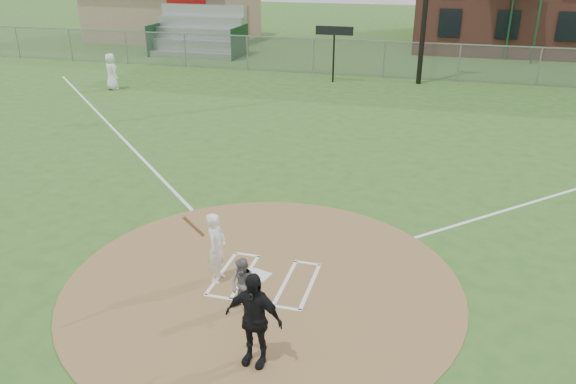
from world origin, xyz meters
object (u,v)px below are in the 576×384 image
(catcher, at_px, (243,286))
(ondeck_player, at_px, (111,72))
(umpire, at_px, (253,319))
(home_plate, at_px, (257,276))
(batter_at_plate, at_px, (216,247))

(catcher, bearing_deg, ondeck_player, 144.13)
(ondeck_player, bearing_deg, catcher, 161.30)
(umpire, xyz_separation_m, ondeck_player, (-13.64, 17.83, 0.01))
(home_plate, bearing_deg, batter_at_plate, -157.33)
(umpire, relative_size, batter_at_plate, 0.98)
(home_plate, relative_size, catcher, 0.42)
(umpire, bearing_deg, ondeck_player, 132.94)
(umpire, relative_size, ondeck_player, 0.96)
(catcher, bearing_deg, home_plate, 112.60)
(catcher, relative_size, umpire, 0.66)
(umpire, bearing_deg, home_plate, 112.94)
(ondeck_player, distance_m, batter_at_plate, 19.67)
(home_plate, bearing_deg, ondeck_player, 130.10)
(catcher, xyz_separation_m, umpire, (0.67, -1.34, 0.30))
(umpire, height_order, batter_at_plate, batter_at_plate)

